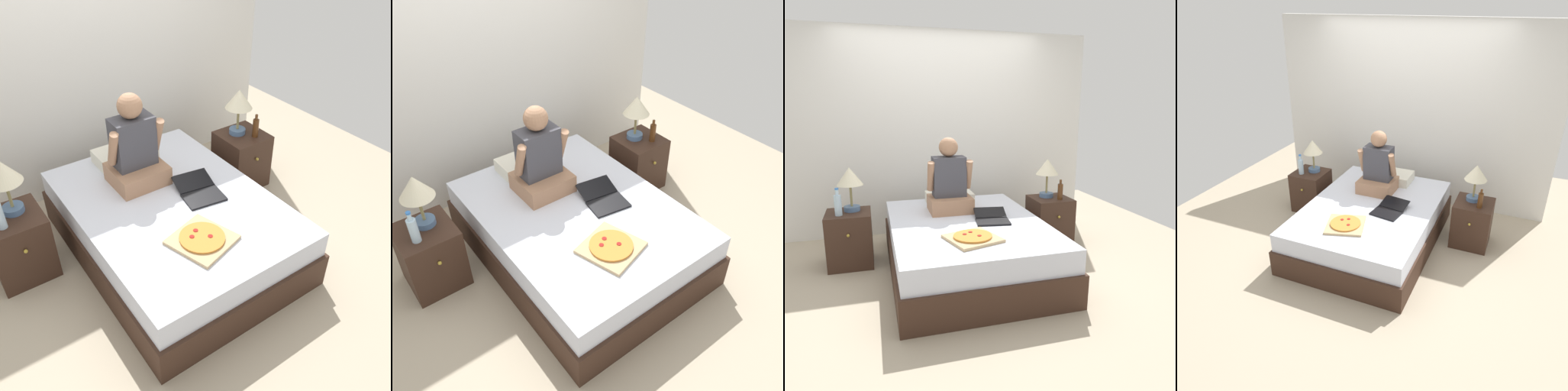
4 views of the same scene
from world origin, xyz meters
TOP-DOWN VIEW (x-y plane):
  - ground_plane at (0.00, 0.00)m, footprint 5.88×5.88m
  - wall_back at (0.00, 1.39)m, footprint 3.88×0.12m
  - bed at (0.00, 0.00)m, footprint 1.49×2.05m
  - nightstand_left at (-1.12, 0.46)m, footprint 0.44×0.47m
  - lamp_on_left_nightstand at (-1.08, 0.51)m, footprint 0.26×0.26m
  - water_bottle at (-1.20, 0.37)m, footprint 0.07×0.07m
  - nightstand_right at (1.12, 0.46)m, footprint 0.44×0.47m
  - lamp_on_right_nightstand at (1.09, 0.51)m, footprint 0.26×0.26m
  - beer_bottle at (1.19, 0.36)m, footprint 0.06×0.06m
  - pillow at (-0.02, 0.75)m, footprint 0.52×0.34m
  - person_seated at (-0.08, 0.41)m, footprint 0.47×0.40m
  - laptop at (0.24, -0.06)m, footprint 0.37×0.46m
  - pizza_box at (-0.08, -0.53)m, footprint 0.50×0.50m

SIDE VIEW (x-z plane):
  - ground_plane at x=0.00m, z-range 0.00..0.00m
  - bed at x=0.00m, z-range 0.00..0.51m
  - nightstand_left at x=-1.12m, z-range 0.00..0.56m
  - nightstand_right at x=1.12m, z-range 0.00..0.56m
  - pizza_box at x=-0.08m, z-range 0.51..0.55m
  - laptop at x=0.24m, z-range 0.49..0.57m
  - pillow at x=-0.02m, z-range 0.51..0.63m
  - beer_bottle at x=1.19m, z-range 0.54..0.77m
  - water_bottle at x=-1.20m, z-range 0.53..0.81m
  - person_seated at x=-0.08m, z-range 0.41..1.19m
  - lamp_on_left_nightstand at x=-1.08m, z-range 0.66..1.11m
  - lamp_on_right_nightstand at x=1.09m, z-range 0.66..1.11m
  - wall_back at x=0.00m, z-range 0.00..2.50m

